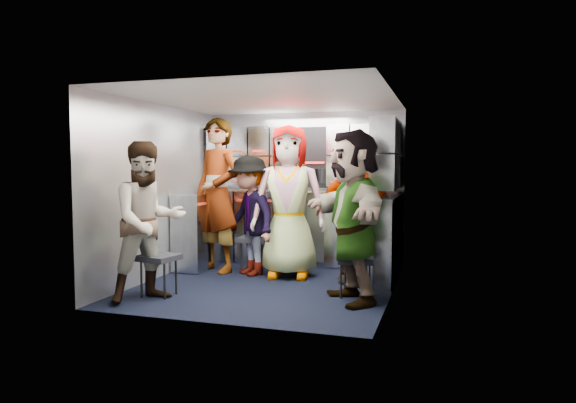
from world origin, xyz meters
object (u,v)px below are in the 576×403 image
(jump_seat_mid_right, at_px, (357,244))
(attendant_standing, at_px, (217,195))
(jump_seat_mid_left, at_px, (255,241))
(attendant_arc_c, at_px, (289,201))
(jump_seat_near_left, at_px, (159,260))
(jump_seat_center, at_px, (293,240))
(attendant_arc_d, at_px, (355,214))
(attendant_arc_e, at_px, (353,216))
(attendant_arc_b, at_px, (250,216))
(jump_seat_near_right, at_px, (356,261))
(attendant_arc_a, at_px, (148,221))

(jump_seat_mid_right, bearing_deg, attendant_standing, -177.25)
(jump_seat_mid_left, bearing_deg, attendant_arc_c, -16.84)
(jump_seat_near_left, bearing_deg, attendant_standing, 87.59)
(jump_seat_center, relative_size, attendant_arc_c, 0.28)
(attendant_arc_d, bearing_deg, attendant_arc_e, -77.43)
(attendant_arc_c, bearing_deg, attendant_arc_b, 173.44)
(jump_seat_near_left, distance_m, attendant_arc_b, 1.41)
(jump_seat_near_left, bearing_deg, jump_seat_near_right, 15.95)
(attendant_standing, bearing_deg, attendant_arc_a, -69.07)
(jump_seat_mid_left, bearing_deg, attendant_arc_b, -90.00)
(jump_seat_mid_right, height_order, attendant_arc_d, attendant_arc_d)
(jump_seat_center, height_order, jump_seat_near_right, jump_seat_center)
(attendant_arc_a, bearing_deg, jump_seat_mid_left, 19.29)
(attendant_standing, bearing_deg, jump_seat_near_right, 1.23)
(jump_seat_near_left, relative_size, jump_seat_mid_left, 0.96)
(attendant_standing, bearing_deg, jump_seat_center, 31.21)
(jump_seat_mid_right, bearing_deg, attendant_arc_c, -171.17)
(jump_seat_near_left, height_order, attendant_arc_b, attendant_arc_b)
(attendant_arc_b, bearing_deg, jump_seat_near_right, 12.53)
(jump_seat_near_left, xyz_separation_m, jump_seat_mid_right, (1.84, 1.41, 0.04))
(jump_seat_mid_right, relative_size, attendant_arc_c, 0.26)
(jump_seat_mid_right, xyz_separation_m, attendant_arc_a, (-1.84, -1.59, 0.37))
(jump_seat_near_left, distance_m, attendant_standing, 1.46)
(attendant_arc_d, bearing_deg, attendant_arc_c, -179.56)
(attendant_arc_a, bearing_deg, jump_seat_mid_right, -11.92)
(attendant_arc_a, bearing_deg, jump_seat_center, 5.35)
(jump_seat_mid_right, height_order, attendant_arc_c, attendant_arc_c)
(attendant_standing, distance_m, attendant_arc_c, 0.97)
(jump_seat_mid_left, height_order, attendant_arc_a, attendant_arc_a)
(attendant_standing, bearing_deg, jump_seat_near_left, -69.35)
(attendant_arc_a, distance_m, attendant_arc_d, 2.32)
(attendant_arc_a, distance_m, attendant_arc_e, 2.05)
(jump_seat_center, bearing_deg, jump_seat_mid_right, -3.69)
(attendant_standing, height_order, attendant_arc_c, attendant_standing)
(attendant_arc_d, bearing_deg, jump_seat_mid_right, 94.12)
(jump_seat_mid_left, height_order, jump_seat_mid_right, jump_seat_mid_right)
(attendant_arc_d, bearing_deg, attendant_arc_b, -176.93)
(jump_seat_mid_right, height_order, attendant_arc_e, attendant_arc_e)
(jump_seat_center, bearing_deg, attendant_arc_a, -121.85)
(jump_seat_center, height_order, jump_seat_mid_right, jump_seat_mid_right)
(jump_seat_near_left, distance_m, attendant_arc_c, 1.73)
(attendant_arc_b, bearing_deg, attendant_arc_d, 37.19)
(attendant_standing, xyz_separation_m, attendant_arc_a, (-0.06, -1.51, -0.18))
(jump_seat_near_right, relative_size, attendant_standing, 0.21)
(jump_seat_mid_right, bearing_deg, jump_seat_mid_left, 178.95)
(jump_seat_mid_right, xyz_separation_m, attendant_arc_b, (-1.32, -0.16, 0.31))
(attendant_arc_c, height_order, attendant_arc_d, attendant_arc_c)
(attendant_arc_c, height_order, attendant_arc_e, attendant_arc_c)
(jump_seat_near_right, bearing_deg, attendant_standing, 158.17)
(jump_seat_near_left, height_order, attendant_arc_d, attendant_arc_d)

